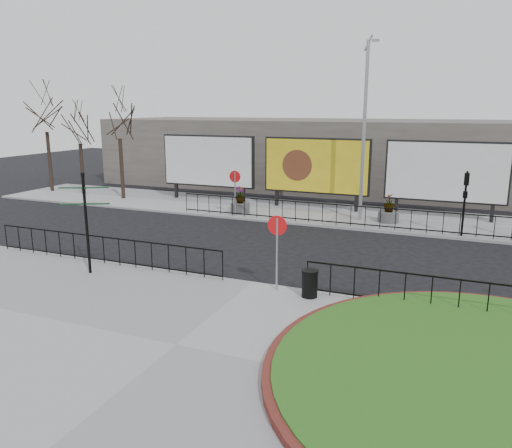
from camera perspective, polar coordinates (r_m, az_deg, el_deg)
The scene contains 23 objects.
ground at distance 17.15m, azimuth -0.33°, elevation -6.98°, with size 90.00×90.00×0.00m, color black.
pavement_near at distance 13.04m, azimuth -9.11°, elevation -13.68°, with size 30.00×10.00×0.12m, color gray.
pavement_far at distance 28.17m, azimuth 9.15°, elevation 1.05°, with size 44.00×6.00×0.12m, color gray.
brick_edge at distance 12.32m, azimuth 26.63°, elevation -15.93°, with size 10.40×10.40×0.18m, color maroon.
grass_lawn at distance 12.31m, azimuth 26.64°, elevation -15.85°, with size 10.00×10.00×0.22m, color #1A4813.
railing_near_left at distance 19.71m, azimuth -17.01°, elevation -2.82°, with size 10.00×0.10×1.10m, color black, non-canonical shape.
railing_near_right at distance 15.46m, azimuth 22.22°, elevation -7.67°, with size 9.00×0.10×1.10m, color black, non-canonical shape.
railing_far at distance 25.25m, azimuth 9.97°, elevation 1.02°, with size 18.00×0.10×1.10m, color black, non-canonical shape.
speed_sign_far at distance 27.01m, azimuth -2.41°, elevation 4.69°, with size 0.64×0.07×2.47m.
speed_sign_near at distance 15.87m, azimuth 2.44°, elevation -1.41°, with size 0.64×0.07×2.47m.
billboard_left at distance 31.64m, azimuth -5.50°, elevation 7.15°, with size 6.20×0.31×4.10m.
billboard_mid at distance 29.05m, azimuth 6.89°, elevation 6.57°, with size 6.20×0.31×4.10m.
billboard_right at distance 28.01m, azimuth 20.87°, elevation 5.56°, with size 6.20×0.31×4.10m.
lamp_post at distance 26.29m, azimuth 12.27°, elevation 10.55°, with size 0.74×0.18×9.23m.
signal_pole_a at distance 24.48m, azimuth 22.80°, elevation 3.21°, with size 0.22×0.26×3.00m.
tree_left at distance 33.29m, azimuth -15.25°, elevation 8.81°, with size 2.00×2.00×7.00m, color #2D2119, non-canonical shape.
tree_mid at distance 35.78m, azimuth -19.42°, elevation 8.16°, with size 2.00×2.00×6.20m, color #2D2119, non-canonical shape.
tree_far at distance 37.93m, azimuth -22.73°, elevation 9.13°, with size 2.00×2.00×7.50m, color #2D2119, non-canonical shape.
building_backdrop at distance 37.52m, azimuth 12.89°, elevation 7.67°, with size 40.00×10.00×5.00m, color #645F58.
fingerpost_sign at distance 18.40m, azimuth -18.89°, elevation 1.20°, with size 1.62×0.98×3.64m.
litter_bin at distance 15.74m, azimuth 6.16°, elevation -6.76°, with size 0.53×0.53×0.88m.
planter_a at distance 27.96m, azimuth -1.82°, elevation 2.28°, with size 1.07×1.07×1.49m.
planter_c at distance 26.57m, azimuth 14.91°, elevation 1.29°, with size 1.05×1.05×1.50m.
Camera 1 is at (6.23, -14.84, 5.93)m, focal length 35.00 mm.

